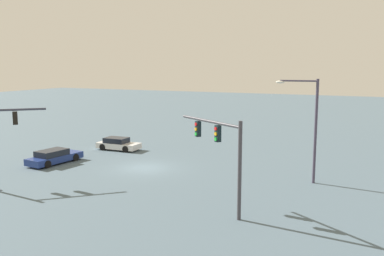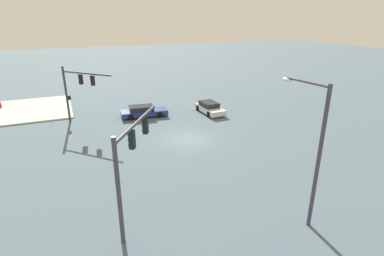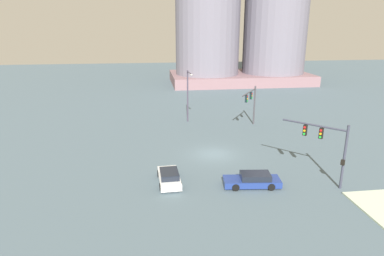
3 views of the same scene
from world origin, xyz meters
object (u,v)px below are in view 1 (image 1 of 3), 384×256
at_px(streetlamp_curved_arm, 310,122).
at_px(traffic_signal_near_corner, 221,145).
at_px(sedan_car_approaching, 54,157).
at_px(sedan_car_waiting_far, 118,144).

bearing_deg(streetlamp_curved_arm, traffic_signal_near_corner, 61.52).
distance_m(sedan_car_approaching, sedan_car_waiting_far, 7.32).
relative_size(sedan_car_approaching, sedan_car_waiting_far, 1.17).
relative_size(traffic_signal_near_corner, sedan_car_approaching, 1.07).
distance_m(streetlamp_curved_arm, sedan_car_waiting_far, 19.88).
height_order(streetlamp_curved_arm, sedan_car_waiting_far, streetlamp_curved_arm).
bearing_deg(streetlamp_curved_arm, sedan_car_approaching, 3.91).
relative_size(streetlamp_curved_arm, sedan_car_approaching, 1.46).
relative_size(traffic_signal_near_corner, streetlamp_curved_arm, 0.73).
bearing_deg(streetlamp_curved_arm, sedan_car_waiting_far, -16.59).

